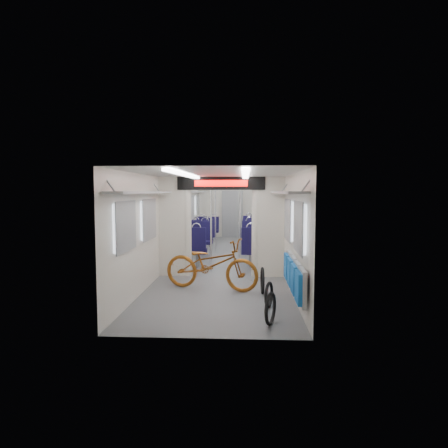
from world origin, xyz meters
name	(u,v)px	position (x,y,z in m)	size (l,w,h in m)	color
carriage	(225,208)	(0.00, -0.27, 1.50)	(12.00, 12.02, 2.31)	#515456
bicycle	(211,264)	(-0.13, -3.31, 0.51)	(0.68, 1.96, 1.03)	#904D15
flip_bench	(294,276)	(1.35, -4.63, 0.58)	(0.12, 2.12, 0.54)	gray
bike_hoop_a	(270,310)	(0.92, -5.42, 0.22)	(0.50, 0.50, 0.05)	black
bike_hoop_b	(269,296)	(0.95, -4.53, 0.20)	(0.45, 0.45, 0.05)	black
bike_hoop_c	(262,282)	(0.88, -3.62, 0.23)	(0.52, 0.52, 0.05)	black
seat_bay_near_left	(193,240)	(-0.93, 0.05, 0.57)	(0.95, 2.28, 1.16)	black
seat_bay_near_right	(259,241)	(0.93, 0.05, 0.58)	(0.96, 2.32, 1.17)	black
seat_bay_far_left	(205,230)	(-0.93, 3.65, 0.53)	(0.89, 1.98, 1.07)	black
seat_bay_far_right	(256,230)	(0.93, 3.29, 0.56)	(0.93, 2.19, 1.13)	black
stanchion_near_left	(211,225)	(-0.28, -1.56, 1.15)	(0.04, 0.04, 2.30)	silver
stanchion_near_right	(240,224)	(0.41, -1.31, 1.15)	(0.04, 0.04, 2.30)	silver
stanchion_far_left	(215,216)	(-0.42, 1.76, 1.15)	(0.04, 0.04, 2.30)	silver
stanchion_far_right	(240,217)	(0.40, 1.72, 1.15)	(0.04, 0.04, 2.30)	silver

